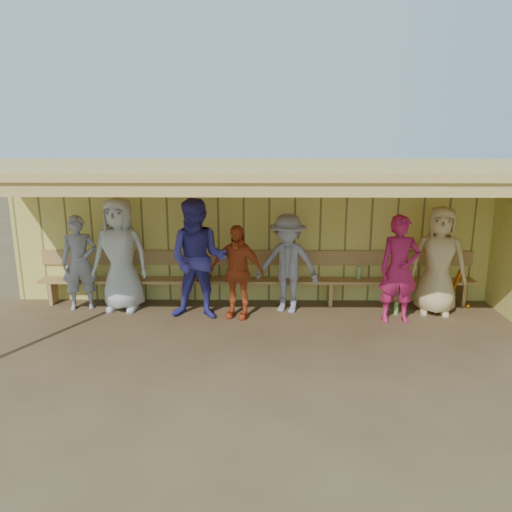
{
  "coord_description": "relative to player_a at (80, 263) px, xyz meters",
  "views": [
    {
      "loc": [
        0.08,
        -7.3,
        2.98
      ],
      "look_at": [
        0.0,
        0.35,
        1.05
      ],
      "focal_mm": 35.0,
      "sensor_mm": 36.0,
      "label": 1
    }
  ],
  "objects": [
    {
      "name": "dugout_equipment",
      "position": [
        2.57,
        0.18,
        -0.32
      ],
      "size": [
        6.24,
        0.62,
        0.8
      ],
      "color": "orange",
      "rests_on": "ground"
    },
    {
      "name": "player_h",
      "position": [
        5.98,
        -0.18,
        0.09
      ],
      "size": [
        1.0,
        0.77,
        1.81
      ],
      "primitive_type": "imported",
      "rotation": [
        0.0,
        0.0,
        -0.24
      ],
      "color": "#D5B778",
      "rests_on": "ground"
    },
    {
      "name": "player_c",
      "position": [
        2.06,
        -0.42,
        0.17
      ],
      "size": [
        1.02,
        0.84,
        1.96
      ],
      "primitive_type": "imported",
      "rotation": [
        0.0,
        0.0,
        -0.1
      ],
      "color": "#3E389C",
      "rests_on": "ground"
    },
    {
      "name": "dugout_structure",
      "position": [
        3.38,
        -0.12,
        0.89
      ],
      "size": [
        8.8,
        3.2,
        2.5
      ],
      "color": "#E9DA63",
      "rests_on": "ground"
    },
    {
      "name": "player_b",
      "position": [
        0.71,
        -0.04,
        0.15
      ],
      "size": [
        0.99,
        0.69,
        1.92
      ],
      "primitive_type": "imported",
      "rotation": [
        0.0,
        0.0,
        -0.08
      ],
      "color": "beige",
      "rests_on": "ground"
    },
    {
      "name": "player_a",
      "position": [
        0.0,
        0.0,
        0.0
      ],
      "size": [
        0.67,
        0.52,
        1.62
      ],
      "primitive_type": "imported",
      "rotation": [
        0.0,
        0.0,
        0.24
      ],
      "color": "gray",
      "rests_on": "ground"
    },
    {
      "name": "player_d",
      "position": [
        2.68,
        -0.37,
        -0.04
      ],
      "size": [
        0.97,
        0.62,
        1.54
      ],
      "primitive_type": "imported",
      "rotation": [
        0.0,
        0.0,
        -0.29
      ],
      "color": "#CB4C20",
      "rests_on": "ground"
    },
    {
      "name": "player_g",
      "position": [
        5.24,
        -0.54,
        0.05
      ],
      "size": [
        0.63,
        0.42,
        1.72
      ],
      "primitive_type": "imported",
      "rotation": [
        0.0,
        0.0,
        0.02
      ],
      "color": "#B71D52",
      "rests_on": "ground"
    },
    {
      "name": "player_e",
      "position": [
        3.51,
        -0.11,
        0.02
      ],
      "size": [
        1.22,
        0.94,
        1.66
      ],
      "primitive_type": "imported",
      "rotation": [
        0.0,
        0.0,
        -0.34
      ],
      "color": "gray",
      "rests_on": "ground"
    },
    {
      "name": "ground",
      "position": [
        2.99,
        -0.81,
        -0.81
      ],
      "size": [
        90.0,
        90.0,
        0.0
      ],
      "primitive_type": "plane",
      "color": "brown",
      "rests_on": "ground"
    },
    {
      "name": "bench",
      "position": [
        2.99,
        0.31,
        -0.28
      ],
      "size": [
        7.6,
        0.34,
        0.93
      ],
      "color": "tan",
      "rests_on": "ground"
    }
  ]
}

